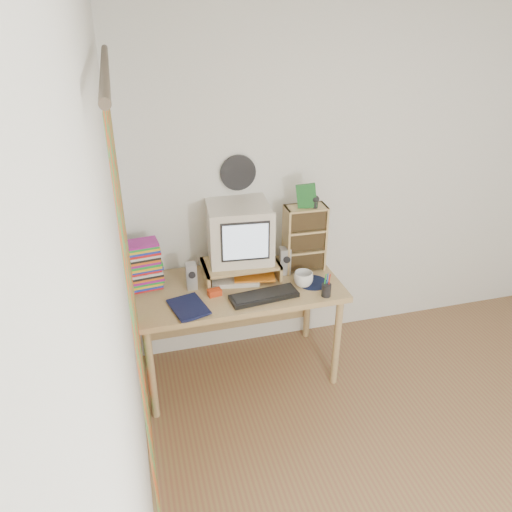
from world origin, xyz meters
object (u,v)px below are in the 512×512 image
keyboard (264,296)px  dvd_stack (145,268)px  desk (236,297)px  crt_monitor (240,233)px  mug (303,279)px  diary (173,310)px  cd_rack (305,238)px

keyboard → dvd_stack: 0.81m
desk → dvd_stack: bearing=172.7°
crt_monitor → mug: crt_monitor is taller
keyboard → diary: size_ratio=1.81×
desk → diary: (-0.46, -0.29, 0.16)m
mug → dvd_stack: bearing=165.7°
cd_rack → diary: (-0.98, -0.34, -0.21)m
diary → mug: bearing=-7.0°
crt_monitor → keyboard: size_ratio=0.93×
crt_monitor → cd_rack: 0.47m
cd_rack → diary: bearing=-159.2°
crt_monitor → diary: 0.70m
desk → crt_monitor: crt_monitor is taller
cd_rack → keyboard: bearing=-139.1°
dvd_stack → desk: bearing=-13.7°
keyboard → crt_monitor: bearing=95.9°
dvd_stack → mug: size_ratio=2.20×
desk → cd_rack: (0.52, 0.05, 0.37)m
crt_monitor → desk: bearing=-118.4°
desk → cd_rack: bearing=5.5°
desk → mug: 0.51m
cd_rack → dvd_stack: bearing=-179.6°
desk → keyboard: size_ratio=3.14×
dvd_stack → cd_rack: bearing=-7.8°
desk → diary: diary is taller
crt_monitor → cd_rack: (0.46, -0.04, -0.08)m
crt_monitor → diary: (-0.52, -0.38, -0.29)m
desk → crt_monitor: bearing=56.1°
cd_rack → crt_monitor: bearing=177.1°
crt_monitor → keyboard: crt_monitor is taller
mug → diary: bearing=-173.4°
crt_monitor → diary: bearing=-138.7°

